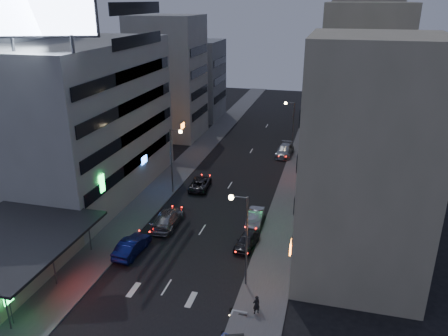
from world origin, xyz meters
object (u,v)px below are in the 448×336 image
(road_car_blue, at_px, (132,246))
(scooter_silver_b, at_px, (248,306))
(road_car_silver, at_px, (167,219))
(parked_car_right_near, at_px, (247,241))
(parked_car_right_mid, at_px, (255,218))
(parked_car_right_far, at_px, (285,150))
(person, at_px, (256,305))
(scooter_blue, at_px, (238,332))
(scooter_black_b, at_px, (244,326))
(parked_car_left, at_px, (200,183))

(road_car_blue, xyz_separation_m, scooter_silver_b, (12.21, -5.49, -0.12))
(road_car_blue, relative_size, road_car_silver, 0.85)
(parked_car_right_near, xyz_separation_m, scooter_silver_b, (2.05, -9.32, -0.02))
(parked_car_right_mid, xyz_separation_m, road_car_silver, (-8.83, -2.79, 0.11))
(parked_car_right_mid, distance_m, parked_car_right_far, 22.50)
(person, bearing_deg, parked_car_right_far, -124.07)
(scooter_blue, bearing_deg, person, -1.30)
(scooter_black_b, xyz_separation_m, scooter_silver_b, (-0.20, 2.29, -0.07))
(scooter_black_b, bearing_deg, road_car_silver, 19.63)
(scooter_blue, bearing_deg, parked_car_right_mid, 20.85)
(parked_car_left, xyz_separation_m, scooter_black_b, (10.82, -23.88, 0.06))
(road_car_silver, bearing_deg, scooter_blue, 125.43)
(person, bearing_deg, scooter_black_b, 41.87)
(parked_car_right_mid, xyz_separation_m, parked_car_left, (-8.46, 7.43, -0.03))
(parked_car_right_far, relative_size, scooter_blue, 3.39)
(parked_car_left, bearing_deg, parked_car_right_near, 119.52)
(road_car_blue, bearing_deg, scooter_black_b, 151.14)
(scooter_blue, bearing_deg, road_car_blue, 69.60)
(parked_car_left, distance_m, person, 24.30)
(parked_car_left, bearing_deg, person, 112.12)
(road_car_blue, xyz_separation_m, road_car_silver, (1.21, 5.87, 0.03))
(parked_car_left, relative_size, parked_car_right_far, 0.89)
(parked_car_right_near, relative_size, scooter_silver_b, 2.25)
(parked_car_left, xyz_separation_m, scooter_blue, (10.46, -24.37, -0.06))
(parked_car_right_near, distance_m, parked_car_right_mid, 4.83)
(parked_car_right_mid, height_order, road_car_blue, road_car_blue)
(scooter_blue, height_order, scooter_black_b, scooter_black_b)
(road_car_silver, xyz_separation_m, scooter_silver_b, (10.99, -11.36, -0.15))
(parked_car_right_near, distance_m, parked_car_right_far, 27.32)
(parked_car_right_near, height_order, parked_car_right_far, parked_car_right_far)
(parked_car_right_far, bearing_deg, road_car_blue, -105.62)
(parked_car_left, distance_m, scooter_silver_b, 24.05)
(parked_car_left, height_order, scooter_silver_b, parked_car_left)
(road_car_silver, relative_size, person, 3.65)
(road_car_silver, distance_m, person, 16.22)
(parked_car_left, relative_size, road_car_blue, 1.03)
(parked_car_right_mid, distance_m, scooter_silver_b, 14.31)
(scooter_black_b, distance_m, scooter_silver_b, 2.30)
(person, bearing_deg, parked_car_right_near, -111.93)
(parked_car_right_near, bearing_deg, parked_car_right_far, 97.64)
(road_car_blue, height_order, person, person)
(parked_car_right_near, xyz_separation_m, parked_car_right_mid, (-0.12, 4.83, 0.03))
(parked_car_left, xyz_separation_m, road_car_silver, (-0.37, -10.22, 0.14))
(parked_car_right_mid, relative_size, parked_car_left, 0.88)
(parked_car_right_near, bearing_deg, parked_car_left, 132.96)
(road_car_blue, distance_m, scooter_black_b, 14.65)
(parked_car_right_mid, distance_m, parked_car_left, 11.26)
(road_car_silver, height_order, person, person)
(parked_car_right_far, height_order, road_car_silver, road_car_silver)
(parked_car_left, distance_m, parked_car_right_far, 17.41)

